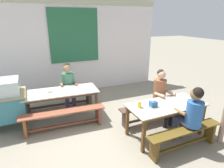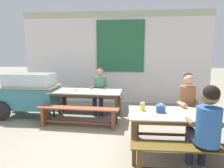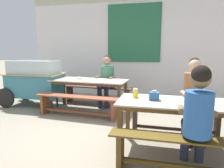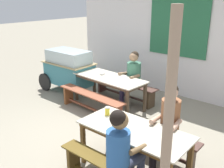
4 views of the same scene
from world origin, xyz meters
The scene contains 15 objects.
ground_plane centered at (0.00, 0.00, 0.00)m, with size 40.00×40.00×0.00m, color gray.
backdrop_wall centered at (0.01, 2.99, 1.58)m, with size 6.20×0.23×3.02m.
dining_table_far centered at (-0.63, 1.22, 0.65)m, with size 1.87×0.82×0.73m.
dining_table_near centered at (1.31, -0.41, 0.65)m, with size 1.66×0.78×0.73m.
bench_far_back centered at (-0.60, 1.79, 0.31)m, with size 1.88×0.39×0.46m.
bench_far_front centered at (-0.66, 0.64, 0.31)m, with size 1.87×0.38×0.46m.
bench_near_back centered at (1.30, 0.16, 0.31)m, with size 1.55×0.29×0.46m.
bench_near_front centered at (1.32, -0.99, 0.30)m, with size 1.61×0.28×0.46m.
food_cart centered at (-2.10, 1.24, 0.67)m, with size 1.71×0.84×1.15m.
person_center_facing centered at (-0.32, 1.72, 0.74)m, with size 0.46×0.55×1.28m.
person_right_near_table centered at (1.57, 0.09, 0.73)m, with size 0.44×0.57×1.31m.
person_near_front centered at (1.49, -0.91, 0.73)m, with size 0.42×0.58×1.27m.
tissue_box centered at (0.99, -0.40, 0.78)m, with size 0.13×0.12×0.14m.
condiment_jar centered at (0.71, -0.32, 0.79)m, with size 0.08×0.08×0.13m.
soup_bowl centered at (-0.86, 1.24, 0.75)m, with size 0.13×0.13×0.05m, color silver.
Camera 2 is at (0.49, -3.32, 1.64)m, focal length 29.90 mm.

